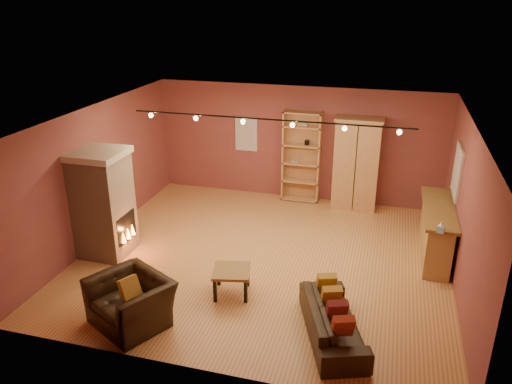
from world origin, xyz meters
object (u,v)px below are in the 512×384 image
(bookcase, at_px, (302,156))
(armoire, at_px, (356,164))
(loveseat, at_px, (333,315))
(fireplace, at_px, (104,203))
(coffee_table, at_px, (232,273))
(bar_counter, at_px, (436,231))
(armchair, at_px, (130,294))

(bookcase, height_order, armoire, bookcase)
(armoire, bearing_deg, bookcase, 173.04)
(loveseat, bearing_deg, armoire, -18.14)
(fireplace, relative_size, armoire, 0.96)
(fireplace, bearing_deg, armoire, 38.42)
(coffee_table, bearing_deg, bar_counter, 34.53)
(armoire, xyz_separation_m, armchair, (-2.93, -5.50, -0.60))
(fireplace, xyz_separation_m, loveseat, (4.64, -1.43, -0.68))
(bookcase, bearing_deg, bar_counter, -34.85)
(bookcase, relative_size, armchair, 1.61)
(loveseat, height_order, coffee_table, loveseat)
(armchair, bearing_deg, bookcase, 102.25)
(armoire, xyz_separation_m, loveseat, (0.14, -5.00, -0.73))
(bar_counter, distance_m, armchair, 5.85)
(armchair, xyz_separation_m, coffee_table, (1.26, 1.18, -0.11))
(bar_counter, relative_size, coffee_table, 2.93)
(fireplace, xyz_separation_m, bar_counter, (6.24, 1.60, -0.54))
(armoire, bearing_deg, armchair, -118.04)
(fireplace, relative_size, armchair, 1.53)
(armchair, bearing_deg, fireplace, 157.23)
(bookcase, height_order, armchair, bookcase)
(loveseat, xyz_separation_m, armchair, (-3.07, -0.50, 0.14))
(bookcase, distance_m, bar_counter, 3.78)
(bookcase, relative_size, armoire, 1.01)
(bar_counter, xyz_separation_m, loveseat, (-1.60, -3.03, -0.15))
(fireplace, height_order, bookcase, bookcase)
(bookcase, relative_size, coffee_table, 3.04)
(bar_counter, bearing_deg, fireplace, -165.63)
(bookcase, relative_size, bar_counter, 1.04)
(loveseat, bearing_deg, armchair, 79.57)
(armoire, height_order, armchair, armoire)
(armchair, distance_m, coffee_table, 1.73)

